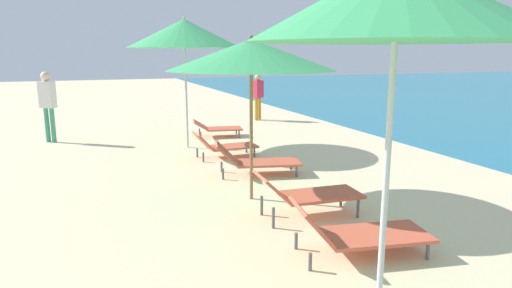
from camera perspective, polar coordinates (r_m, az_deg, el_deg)
name	(u,v)px	position (r m, az deg, el deg)	size (l,w,h in m)	color
umbrella_second	(397,0)	(3.43, 17.74, 17.19)	(2.17, 2.17, 2.93)	silver
lounger_second_shoreside	(357,231)	(5.12, 12.86, -10.93)	(1.61, 0.88, 0.63)	#D8593F
umbrella_third	(251,55)	(6.53, -0.64, 11.39)	(2.47, 2.47, 2.47)	olive
lounger_third_shoreside	(256,160)	(8.14, -0.05, -2.08)	(1.64, 0.94, 0.62)	#D8593F
lounger_third_inland	(306,193)	(6.10, 6.52, -6.30)	(1.48, 0.68, 0.65)	#D8593F
umbrella_farthest	(184,34)	(10.43, -9.23, 13.86)	(2.59, 2.59, 3.01)	silver
lounger_farthest_shoreside	(217,128)	(11.90, -5.04, 2.11)	(1.37, 0.80, 0.46)	#D8593F
lounger_farthest_inland	(224,145)	(9.51, -4.17, -0.14)	(1.37, 0.61, 0.58)	#D8593F
person_walking_mid	(48,99)	(12.15, -25.26, 5.22)	(0.42, 0.39, 1.76)	#3F9972
person_walking_far	(258,93)	(14.71, 0.24, 6.62)	(0.42, 0.37, 1.52)	orange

